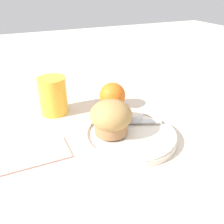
# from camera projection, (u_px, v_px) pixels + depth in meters

# --- Properties ---
(ground_plane) EXTENTS (3.00, 3.00, 0.00)m
(ground_plane) POSITION_uv_depth(u_px,v_px,m) (128.00, 137.00, 0.60)
(ground_plane) COLOR beige
(plate) EXTENTS (0.22, 0.22, 0.02)m
(plate) POSITION_uv_depth(u_px,v_px,m) (130.00, 136.00, 0.59)
(plate) COLOR silver
(plate) RESTS_ON ground_plane
(muffin) EXTENTS (0.10, 0.10, 0.08)m
(muffin) POSITION_uv_depth(u_px,v_px,m) (111.00, 118.00, 0.57)
(muffin) COLOR #9E7047
(muffin) RESTS_ON plate
(cream_ramekin) EXTENTS (0.05, 0.05, 0.02)m
(cream_ramekin) POSITION_uv_depth(u_px,v_px,m) (133.00, 115.00, 0.63)
(cream_ramekin) COLOR silver
(cream_ramekin) RESTS_ON plate
(berry_pair) EXTENTS (0.03, 0.02, 0.02)m
(berry_pair) POSITION_uv_depth(u_px,v_px,m) (128.00, 120.00, 0.62)
(berry_pair) COLOR maroon
(berry_pair) RESTS_ON plate
(butter_knife) EXTENTS (0.18, 0.09, 0.00)m
(butter_knife) POSITION_uv_depth(u_px,v_px,m) (124.00, 122.00, 0.62)
(butter_knife) COLOR silver
(butter_knife) RESTS_ON plate
(orange_fruit) EXTENTS (0.08, 0.08, 0.08)m
(orange_fruit) POSITION_uv_depth(u_px,v_px,m) (112.00, 96.00, 0.72)
(orange_fruit) COLOR orange
(orange_fruit) RESTS_ON ground_plane
(juice_glass) EXTENTS (0.08, 0.08, 0.10)m
(juice_glass) POSITION_uv_depth(u_px,v_px,m) (53.00, 96.00, 0.69)
(juice_glass) COLOR gold
(juice_glass) RESTS_ON ground_plane
(folded_napkin) EXTENTS (0.16, 0.09, 0.01)m
(folded_napkin) POSITION_uv_depth(u_px,v_px,m) (31.00, 154.00, 0.53)
(folded_napkin) COLOR #D19E93
(folded_napkin) RESTS_ON ground_plane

